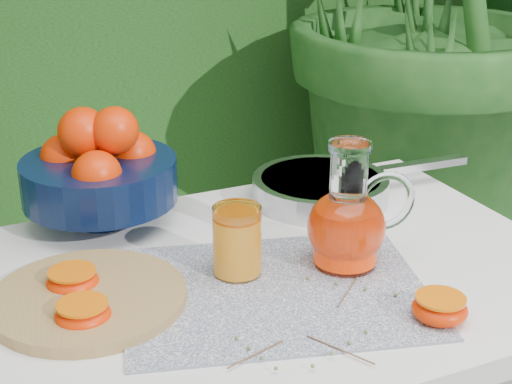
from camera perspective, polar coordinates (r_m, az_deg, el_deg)
name	(u,v)px	position (r m, az deg, el deg)	size (l,w,h in m)	color
white_table	(261,316)	(1.30, 0.37, -8.98)	(1.00, 0.70, 0.75)	white
placemat	(275,291)	(1.20, 1.41, -7.21)	(0.46, 0.35, 0.00)	#0C1E46
cutting_board	(88,298)	(1.19, -12.09, -7.58)	(0.29, 0.29, 0.02)	#AD894E
fruit_bowl	(99,170)	(1.42, -11.34, 1.59)	(0.34, 0.34, 0.22)	black
juice_pitcher	(348,223)	(1.25, 6.70, -2.28)	(0.19, 0.15, 0.21)	white
juice_tumbler	(237,242)	(1.22, -1.38, -3.68)	(0.10, 0.10, 0.11)	white
saute_pan	(322,187)	(1.52, 4.85, 0.35)	(0.47, 0.28, 0.05)	silver
orange_halves	(196,301)	(1.14, -4.36, -7.91)	(0.56, 0.39, 0.04)	#F23902
thyme_sprigs	(319,326)	(1.11, 4.62, -9.68)	(0.30, 0.24, 0.01)	brown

